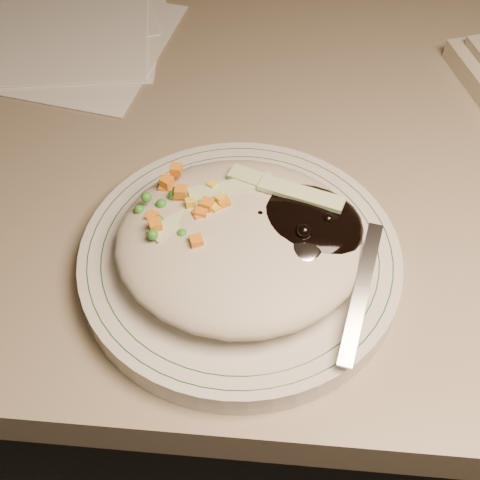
{
  "coord_description": "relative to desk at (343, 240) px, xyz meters",
  "views": [
    {
      "loc": [
        -0.08,
        0.85,
        1.18
      ],
      "look_at": [
        -0.11,
        1.17,
        0.78
      ],
      "focal_mm": 50.0,
      "sensor_mm": 36.0,
      "label": 1
    }
  ],
  "objects": [
    {
      "name": "papers",
      "position": [
        -0.39,
        0.12,
        0.2
      ],
      "size": [
        0.38,
        0.34,
        0.0
      ],
      "color": "white",
      "rests_on": "desk"
    },
    {
      "name": "plate_rim",
      "position": [
        -0.11,
        -0.21,
        0.22
      ],
      "size": [
        0.24,
        0.24,
        0.0
      ],
      "color": "#144723",
      "rests_on": "plate"
    },
    {
      "name": "desk",
      "position": [
        0.0,
        0.0,
        0.0
      ],
      "size": [
        1.4,
        0.7,
        0.74
      ],
      "color": "gray",
      "rests_on": "ground"
    },
    {
      "name": "plate",
      "position": [
        -0.11,
        -0.21,
        0.21
      ],
      "size": [
        0.26,
        0.26,
        0.02
      ],
      "primitive_type": "cylinder",
      "color": "silver",
      "rests_on": "desk"
    },
    {
      "name": "meal",
      "position": [
        -0.1,
        -0.21,
        0.24
      ],
      "size": [
        0.2,
        0.19,
        0.05
      ],
      "color": "#B9AF96",
      "rests_on": "plate"
    }
  ]
}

